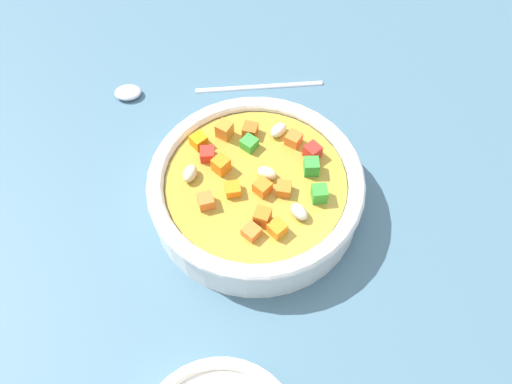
{
  "coord_description": "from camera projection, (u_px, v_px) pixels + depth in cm",
  "views": [
    {
      "loc": [
        26.23,
        -14.59,
        48.6
      ],
      "look_at": [
        0.0,
        0.0,
        2.13
      ],
      "focal_mm": 40.1,
      "sensor_mm": 36.0,
      "label": 1
    }
  ],
  "objects": [
    {
      "name": "soup_bowl_main",
      "position": [
        256.0,
        189.0,
        0.55
      ],
      "size": [
        20.64,
        20.64,
        5.58
      ],
      "color": "white",
      "rests_on": "ground_plane"
    },
    {
      "name": "spoon",
      "position": [
        185.0,
        89.0,
        0.65
      ],
      "size": [
        11.04,
        22.23,
        1.06
      ],
      "rotation": [
        0.0,
        0.0,
        4.29
      ],
      "color": "silver",
      "rests_on": "ground_plane"
    },
    {
      "name": "ground_plane",
      "position": [
        256.0,
        209.0,
        0.58
      ],
      "size": [
        140.0,
        140.0,
        2.0
      ],
      "primitive_type": "cube",
      "color": "#42667A"
    }
  ]
}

